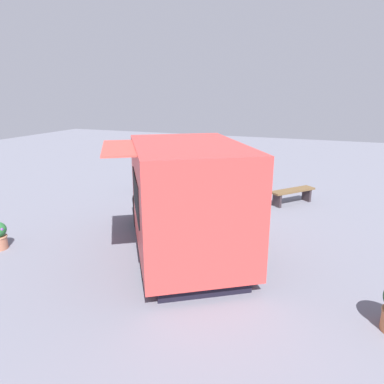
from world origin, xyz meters
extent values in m
plane|color=slate|center=(0.00, 0.00, 0.00)|extent=(40.00, 40.00, 0.00)
cube|color=#D43E3B|center=(-1.60, -0.59, 1.38)|extent=(3.98, 3.63, 2.29)
cube|color=#D43E3B|center=(0.41, 0.73, 1.14)|extent=(2.33, 2.51, 1.82)
cube|color=#21142E|center=(1.00, 1.11, 1.46)|extent=(0.96, 1.45, 0.69)
cube|color=black|center=(-2.19, 0.32, 1.51)|extent=(1.56, 1.03, 0.80)
cube|color=#D4473E|center=(-2.34, 0.56, 2.48)|extent=(2.02, 1.61, 0.03)
cube|color=black|center=(-0.99, -0.19, 0.12)|extent=(4.76, 3.93, 0.23)
cylinder|color=black|center=(0.78, -0.18, 0.42)|extent=(0.83, 0.65, 0.84)
cylinder|color=black|center=(-0.27, 1.43, 0.42)|extent=(0.83, 0.65, 0.84)
cylinder|color=black|center=(-1.57, -1.72, 0.42)|extent=(0.83, 0.65, 0.84)
cylinder|color=black|center=(-2.62, -0.11, 0.42)|extent=(0.83, 0.65, 0.84)
ellipsoid|color=#26182A|center=(4.42, 0.25, 0.07)|extent=(0.62, 0.57, 0.13)
cube|color=#26182A|center=(4.26, 0.40, 0.06)|extent=(0.38, 0.21, 0.11)
cube|color=#26182A|center=(4.20, 0.21, 0.06)|extent=(0.38, 0.21, 0.11)
cube|color=silver|center=(4.42, 0.25, 0.37)|extent=(0.36, 0.30, 0.49)
sphere|color=beige|center=(4.42, 0.25, 0.71)|extent=(0.21, 0.21, 0.21)
sphere|color=black|center=(4.42, 0.25, 0.74)|extent=(0.21, 0.21, 0.21)
cube|color=silver|center=(4.31, 0.38, 0.44)|extent=(0.35, 0.18, 0.26)
cube|color=silver|center=(4.26, 0.20, 0.44)|extent=(0.35, 0.18, 0.26)
cylinder|color=tan|center=(4.12, 0.34, 0.37)|extent=(0.39, 0.23, 0.07)
cube|color=#DB612F|center=(4.12, 0.34, 0.38)|extent=(0.32, 0.17, 0.02)
sphere|color=purple|center=(-2.74, 3.53, 0.51)|extent=(0.08, 0.08, 0.08)
cube|color=brown|center=(3.25, -2.25, 0.45)|extent=(1.48, 1.34, 0.06)
cube|color=#32282D|center=(2.76, -1.84, 0.21)|extent=(0.28, 0.31, 0.42)
cube|color=#32282D|center=(3.74, -2.67, 0.21)|extent=(0.28, 0.31, 0.42)
cylinder|color=black|center=(2.75, 2.96, 0.47)|extent=(0.44, 0.44, 0.93)
ellipsoid|color=black|center=(2.75, 2.96, 0.97)|extent=(0.45, 0.45, 0.10)
camera|label=1|loc=(-8.07, -3.20, 3.52)|focal=32.90mm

